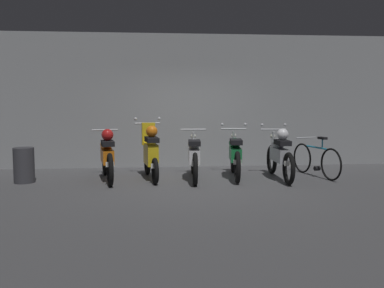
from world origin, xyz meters
TOP-DOWN VIEW (x-y plane):
  - ground_plane at (0.00, 0.00)m, footprint 80.00×80.00m
  - back_wall at (0.00, 2.38)m, footprint 16.00×0.30m
  - motorbike_slot_0 at (-1.80, 0.55)m, footprint 0.59×1.94m
  - motorbike_slot_1 at (-0.90, 0.62)m, footprint 0.59×1.68m
  - motorbike_slot_2 at (0.00, 0.50)m, footprint 0.56×1.95m
  - motorbike_slot_3 at (0.90, 0.64)m, footprint 0.59×1.95m
  - motorbike_slot_4 at (1.80, 0.36)m, footprint 0.59×1.95m
  - bicycle at (2.68, 0.56)m, footprint 0.57×1.69m
  - trash_bin at (-3.45, 0.46)m, footprint 0.41×0.41m

SIDE VIEW (x-z plane):
  - ground_plane at x=0.00m, z-range 0.00..0.00m
  - trash_bin at x=-3.45m, z-range 0.00..0.71m
  - bicycle at x=2.68m, z-range -0.08..0.80m
  - motorbike_slot_2 at x=0.00m, z-range -0.03..1.01m
  - motorbike_slot_3 at x=0.90m, z-range -0.08..1.07m
  - motorbike_slot_0 at x=-1.80m, z-range -0.02..1.07m
  - motorbike_slot_4 at x=1.80m, z-range -0.05..1.10m
  - motorbike_slot_1 at x=-0.90m, z-range -0.08..1.21m
  - back_wall at x=0.00m, z-range 0.00..3.27m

